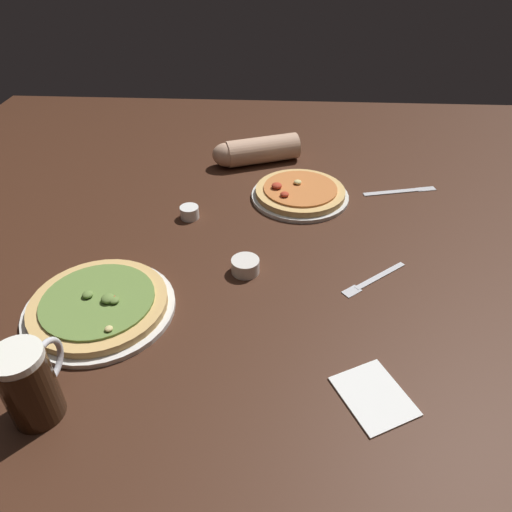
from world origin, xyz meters
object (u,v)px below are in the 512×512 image
Objects in this scene: napkin_folded at (374,395)px; beer_mug_dark at (30,383)px; ramekin_sauce at (245,266)px; knife_right at (400,191)px; pizza_plate_near at (99,305)px; ramekin_butter at (190,212)px; diner_arm at (254,151)px; fork_left at (373,279)px; pizza_plate_far at (300,193)px.

beer_mug_dark is at bearing -173.88° from napkin_folded.
knife_right is (0.45, 0.42, -0.01)m from ramekin_sauce.
knife_right is (0.78, 0.84, -0.07)m from beer_mug_dark.
pizza_plate_near is 0.41m from ramekin_butter.
beer_mug_dark reaches higher than diner_arm.
ramekin_sauce is at bearing 51.31° from beer_mug_dark.
knife_right is at bearing 43.14° from ramekin_sauce.
beer_mug_dark is at bearing -133.10° from knife_right.
fork_left is at bearing -62.18° from diner_arm.
diner_arm reaches higher than fork_left.
pizza_plate_far is 1.91× the size of beer_mug_dark.
beer_mug_dark is at bearing -121.00° from pizza_plate_far.
pizza_plate_near is 2.39× the size of napkin_folded.
fork_left is 0.56× the size of diner_arm.
ramekin_sauce is 0.50× the size of napkin_folded.
ramekin_sauce is 0.60m from diner_arm.
fork_left is (0.17, -0.38, -0.01)m from pizza_plate_far.
pizza_plate_near is 4.81× the size of ramekin_sauce.
pizza_plate_near is 0.35m from ramekin_sauce.
beer_mug_dark reaches higher than fork_left.
beer_mug_dark reaches higher than napkin_folded.
pizza_plate_near is 1.41× the size of knife_right.
fork_left is (0.48, -0.25, -0.01)m from ramekin_butter.
beer_mug_dark is at bearing -94.87° from pizza_plate_near.
pizza_plate_near is at bearing -108.59° from ramekin_butter.
ramekin_sauce is at bearing -136.86° from knife_right.
ramekin_butter is at bearing 126.74° from napkin_folded.
pizza_plate_far is 1.26× the size of knife_right.
diner_arm is at bearing 72.70° from beer_mug_dark.
ramekin_butter is 0.32× the size of fork_left.
pizza_plate_far reaches higher than ramekin_butter.
beer_mug_dark reaches higher than ramekin_butter.
knife_right is at bearing 71.73° from fork_left.
pizza_plate_far is (0.45, 0.52, 0.00)m from pizza_plate_near.
ramekin_sauce is 0.31m from fork_left.
knife_right is 0.78× the size of diner_arm.
napkin_folded is at bearing -53.26° from ramekin_sauce.
pizza_plate_far is 4.30× the size of ramekin_sauce.
diner_arm reaches higher than knife_right.
ramekin_sauce is at bearing 126.74° from napkin_folded.
fork_left is at bearing -27.49° from ramekin_butter.
beer_mug_dark reaches higher than knife_right.
pizza_plate_far is at bearing 49.48° from pizza_plate_near.
beer_mug_dark is (-0.47, -0.78, 0.06)m from pizza_plate_far.
knife_right is at bearing 76.17° from napkin_folded.
diner_arm is (-0.15, 0.23, 0.03)m from pizza_plate_far.
fork_left is 0.72× the size of knife_right.
beer_mug_dark reaches higher than ramekin_sauce.
pizza_plate_near is 6.19× the size of ramekin_butter.
ramekin_sauce is at bearing -88.45° from diner_arm.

